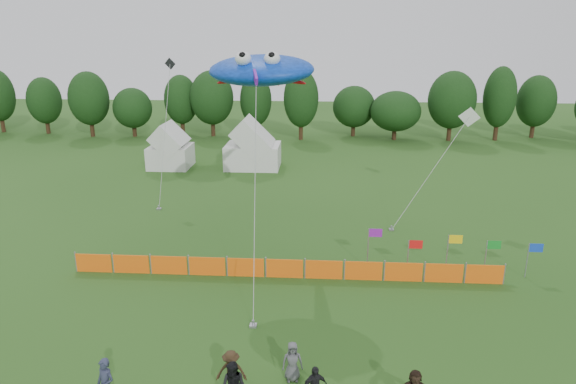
# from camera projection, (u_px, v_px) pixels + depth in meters

# --- Properties ---
(ground) EXTENTS (160.00, 160.00, 0.00)m
(ground) POSITION_uv_depth(u_px,v_px,m) (277.00, 376.00, 18.69)
(ground) COLOR #234C16
(ground) RESTS_ON ground
(treeline) EXTENTS (104.57, 8.78, 8.36)m
(treeline) POSITION_uv_depth(u_px,v_px,m) (323.00, 103.00, 60.19)
(treeline) COLOR #382314
(treeline) RESTS_ON ground
(tent_left) EXTENTS (3.77, 3.77, 3.33)m
(tent_left) POSITION_uv_depth(u_px,v_px,m) (170.00, 149.00, 47.62)
(tent_left) COLOR silver
(tent_left) RESTS_ON ground
(tent_right) EXTENTS (5.05, 4.04, 3.56)m
(tent_right) POSITION_uv_depth(u_px,v_px,m) (253.00, 148.00, 47.49)
(tent_right) COLOR silver
(tent_right) RESTS_ON ground
(barrier_fence) EXTENTS (21.90, 0.06, 1.00)m
(barrier_fence) POSITION_uv_depth(u_px,v_px,m) (284.00, 269.00, 26.15)
(barrier_fence) COLOR #FF620E
(barrier_fence) RESTS_ON ground
(flag_row) EXTENTS (8.73, 0.61, 2.27)m
(flag_row) POSITION_uv_depth(u_px,v_px,m) (449.00, 249.00, 26.32)
(flag_row) COLOR gray
(flag_row) RESTS_ON ground
(spectator_c) EXTENTS (1.09, 0.66, 1.63)m
(spectator_c) POSITION_uv_depth(u_px,v_px,m) (231.00, 372.00, 17.64)
(spectator_c) COLOR #322414
(spectator_c) RESTS_ON ground
(spectator_e) EXTENTS (0.80, 0.58, 1.52)m
(spectator_e) POSITION_uv_depth(u_px,v_px,m) (292.00, 362.00, 18.31)
(spectator_e) COLOR #515257
(spectator_e) RESTS_ON ground
(stingray_kite) EXTENTS (6.59, 14.32, 11.23)m
(stingray_kite) POSITION_uv_depth(u_px,v_px,m) (262.00, 70.00, 25.80)
(stingray_kite) COLOR blue
(stingray_kite) RESTS_ON ground
(small_kite_white) EXTENTS (5.92, 3.77, 7.42)m
(small_kite_white) POSITION_uv_depth(u_px,v_px,m) (451.00, 143.00, 33.35)
(small_kite_white) COLOR white
(small_kite_white) RESTS_ON ground
(small_kite_dark) EXTENTS (0.89, 5.23, 10.27)m
(small_kite_dark) POSITION_uv_depth(u_px,v_px,m) (166.00, 119.00, 37.58)
(small_kite_dark) COLOR black
(small_kite_dark) RESTS_ON ground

